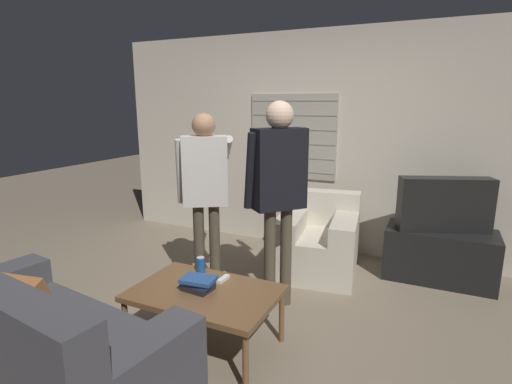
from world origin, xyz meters
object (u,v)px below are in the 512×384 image
(person_right_standing, at_px, (278,179))
(armchair_beige, at_px, (318,241))
(soda_can, at_px, (201,265))
(book_stack, at_px, (198,283))
(coffee_table, at_px, (205,296))
(person_left_standing, at_px, (205,181))
(spare_remote, at_px, (223,279))
(tv, at_px, (445,204))
(couch_blue, at_px, (39,350))

(person_right_standing, bearing_deg, armchair_beige, 33.52)
(soda_can, bearing_deg, book_stack, -60.96)
(coffee_table, bearing_deg, person_right_standing, 74.02)
(coffee_table, distance_m, person_left_standing, 1.15)
(armchair_beige, xyz_separation_m, person_left_standing, (-0.83, -0.85, 0.72))
(coffee_table, bearing_deg, spare_remote, 79.33)
(person_right_standing, bearing_deg, spare_remote, -156.65)
(tv, distance_m, soda_can, 2.43)
(couch_blue, height_order, soda_can, couch_blue)
(coffee_table, bearing_deg, tv, 52.72)
(book_stack, distance_m, spare_remote, 0.23)
(person_left_standing, xyz_separation_m, spare_remote, (0.53, -0.62, -0.59))
(couch_blue, relative_size, spare_remote, 14.10)
(armchair_beige, bearing_deg, book_stack, 69.03)
(armchair_beige, bearing_deg, spare_remote, 70.43)
(coffee_table, distance_m, book_stack, 0.10)
(couch_blue, xyz_separation_m, spare_remote, (0.65, 1.05, 0.14))
(tv, height_order, book_stack, tv)
(book_stack, relative_size, spare_remote, 1.92)
(couch_blue, distance_m, book_stack, 1.03)
(person_left_standing, distance_m, person_right_standing, 0.72)
(armchair_beige, height_order, soda_can, armchair_beige)
(soda_can, bearing_deg, spare_remote, -13.07)
(coffee_table, bearing_deg, book_stack, -170.38)
(couch_blue, xyz_separation_m, soda_can, (0.42, 1.10, 0.19))
(person_left_standing, relative_size, soda_can, 13.14)
(couch_blue, height_order, spare_remote, couch_blue)
(tv, height_order, person_left_standing, person_left_standing)
(armchair_beige, distance_m, spare_remote, 1.51)
(person_right_standing, xyz_separation_m, book_stack, (-0.28, -0.81, -0.63))
(coffee_table, xyz_separation_m, person_right_standing, (0.23, 0.80, 0.72))
(couch_blue, height_order, coffee_table, couch_blue)
(book_stack, bearing_deg, soda_can, 119.04)
(person_left_standing, xyz_separation_m, book_stack, (0.44, -0.82, -0.56))
(person_left_standing, height_order, spare_remote, person_left_standing)
(armchair_beige, bearing_deg, couch_blue, 61.40)
(couch_blue, bearing_deg, tv, 60.84)
(tv, relative_size, soda_can, 6.98)
(coffee_table, distance_m, person_right_standing, 1.10)
(armchair_beige, relative_size, person_right_standing, 0.56)
(armchair_beige, height_order, book_stack, armchair_beige)
(soda_can, bearing_deg, coffee_table, -52.60)
(couch_blue, distance_m, spare_remote, 1.24)
(person_right_standing, distance_m, book_stack, 1.06)
(coffee_table, xyz_separation_m, tv, (1.50, 1.97, 0.37))
(couch_blue, xyz_separation_m, person_right_standing, (0.84, 1.65, 0.81))
(couch_blue, bearing_deg, spare_remote, 65.89)
(tv, bearing_deg, armchair_beige, -5.85)
(person_left_standing, height_order, book_stack, person_left_standing)
(coffee_table, height_order, tv, tv)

